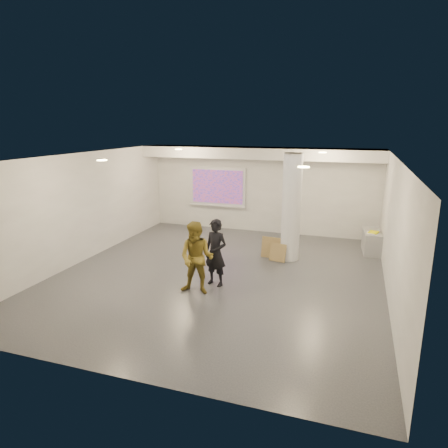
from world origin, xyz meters
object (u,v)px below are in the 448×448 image
(column, at_px, (291,208))
(credenza, at_px, (371,242))
(projection_screen, at_px, (218,187))
(man, at_px, (197,258))
(woman, at_px, (216,253))

(column, xyz_separation_m, credenza, (2.22, 1.39, -1.17))
(projection_screen, xyz_separation_m, man, (1.49, -5.65, -0.69))
(projection_screen, height_order, woman, projection_screen)
(credenza, xyz_separation_m, woman, (-3.59, -3.80, 0.47))
(projection_screen, bearing_deg, woman, -71.15)
(projection_screen, relative_size, woman, 1.31)
(woman, bearing_deg, credenza, 61.36)
(credenza, bearing_deg, column, -152.33)
(column, xyz_separation_m, woman, (-1.37, -2.41, -0.70))
(projection_screen, relative_size, man, 1.26)
(projection_screen, distance_m, credenza, 5.60)
(man, bearing_deg, woman, 64.80)
(column, xyz_separation_m, projection_screen, (-3.10, 2.65, 0.03))
(column, bearing_deg, woman, -119.59)
(projection_screen, xyz_separation_m, woman, (1.73, -5.07, -0.72))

